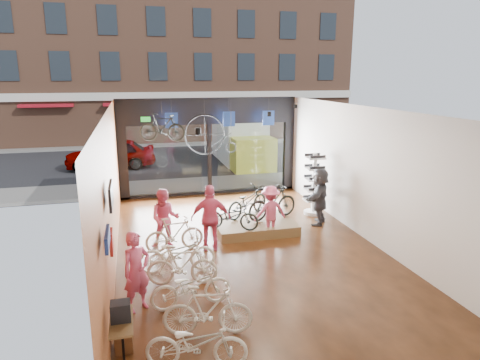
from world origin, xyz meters
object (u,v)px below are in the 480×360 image
object	(u,v)px
display_platform	(254,225)
floor_bike_0	(197,343)
floor_bike_1	(208,310)
customer_1	(165,219)
customer_3	(270,211)
customer_0	(137,271)
customer_5	(320,196)
sunglasses_rack	(314,184)
penny_farthing	(213,136)
floor_bike_2	(191,287)
floor_bike_5	(174,234)
box_truck	(243,142)
floor_bike_3	(182,265)
customer_2	(211,218)
display_bike_mid	(273,202)
street_car	(110,154)
display_bike_left	(231,216)
display_bike_right	(247,202)
hung_bike	(162,127)
floor_bike_4	(177,253)

from	to	relation	value
display_platform	floor_bike_0	bearing A→B (deg)	-114.31
floor_bike_0	floor_bike_1	distance (m)	0.90
customer_1	customer_3	xyz separation A→B (m)	(3.07, 0.13, -0.07)
customer_0	customer_5	size ratio (longest dim) A/B	0.91
sunglasses_rack	customer_3	bearing A→B (deg)	-159.42
customer_3	penny_farthing	xyz separation A→B (m)	(-0.94, 3.87, 1.74)
floor_bike_2	floor_bike_5	distance (m)	2.99
customer_1	sunglasses_rack	bearing A→B (deg)	28.18
box_truck	floor_bike_3	bearing A→B (deg)	-110.62
box_truck	customer_1	xyz separation A→B (m)	(-4.89, -10.21, -0.42)
floor_bike_1	sunglasses_rack	size ratio (longest dim) A/B	0.78
box_truck	customer_5	xyz separation A→B (m)	(0.02, -9.46, -0.33)
floor_bike_2	customer_2	distance (m)	2.99
floor_bike_1	display_bike_mid	world-z (taller)	display_bike_mid
display_platform	street_car	bearing A→B (deg)	113.54
sunglasses_rack	display_bike_left	bearing A→B (deg)	-170.88
display_bike_mid	customer_3	distance (m)	0.67
floor_bike_0	customer_0	xyz separation A→B (m)	(-0.88, 2.07, 0.39)
display_bike_right	box_truck	bearing A→B (deg)	-47.96
floor_bike_2	penny_farthing	bearing A→B (deg)	-19.34
customer_2	sunglasses_rack	world-z (taller)	sunglasses_rack
floor_bike_3	display_bike_right	distance (m)	4.32
floor_bike_2	display_bike_right	distance (m)	5.13
display_bike_left	customer_5	world-z (taller)	customer_5
floor_bike_5	penny_farthing	size ratio (longest dim) A/B	0.86
customer_1	penny_farthing	distance (m)	4.83
customer_5	hung_bike	distance (m)	5.72
floor_bike_4	customer_5	distance (m)	5.34
customer_0	customer_2	size ratio (longest dim) A/B	0.91
display_platform	customer_3	xyz separation A→B (m)	(0.34, -0.56, 0.61)
customer_0	customer_3	bearing A→B (deg)	8.81
floor_bike_2	sunglasses_rack	xyz separation A→B (m)	(4.89, 5.01, 0.61)
display_bike_left	customer_0	size ratio (longest dim) A/B	0.95
floor_bike_2	floor_bike_4	bearing A→B (deg)	-1.37
customer_1	customer_5	xyz separation A→B (m)	(4.91, 0.75, 0.08)
box_truck	floor_bike_3	world-z (taller)	box_truck
customer_0	customer_1	bearing A→B (deg)	44.20
floor_bike_4	display_bike_right	distance (m)	3.81
customer_3	penny_farthing	bearing A→B (deg)	-81.72
customer_1	penny_farthing	world-z (taller)	penny_farthing
display_bike_right	display_bike_left	bearing A→B (deg)	110.36
floor_bike_2	sunglasses_rack	bearing A→B (deg)	-49.20
box_truck	floor_bike_4	world-z (taller)	box_truck
floor_bike_2	customer_3	world-z (taller)	customer_3
box_truck	display_bike_right	size ratio (longest dim) A/B	3.55
floor_bike_5	customer_3	bearing A→B (deg)	-87.15
floor_bike_5	floor_bike_2	bearing A→B (deg)	174.83
display_platform	hung_bike	size ratio (longest dim) A/B	1.52
floor_bike_2	customer_2	world-z (taller)	customer_2
street_car	display_bike_mid	bearing A→B (deg)	26.40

